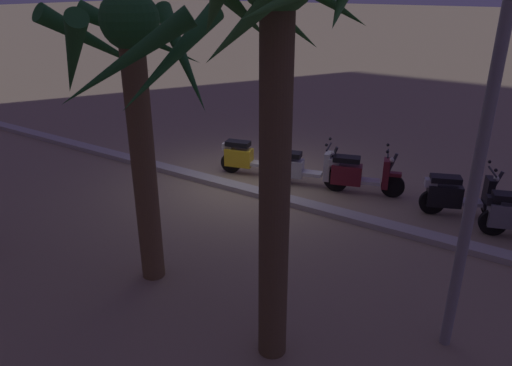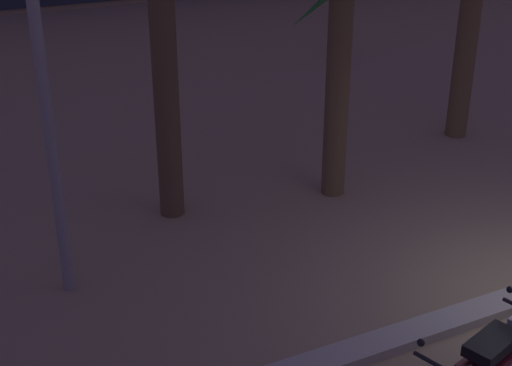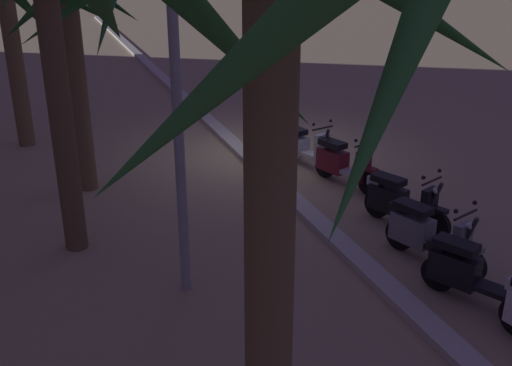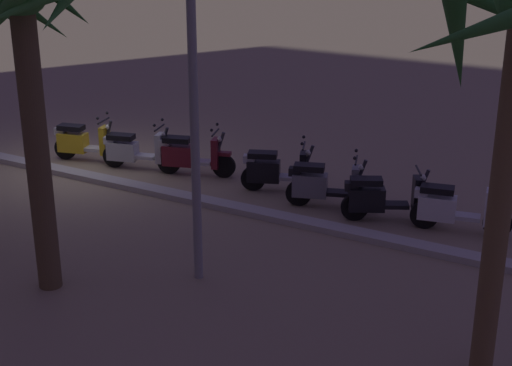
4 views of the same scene
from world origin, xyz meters
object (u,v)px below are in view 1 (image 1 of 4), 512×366
scooter_black_far_back (458,195)px  palm_tree_near_sign (277,61)px  palm_tree_mid_walkway (135,76)px  street_lamp (508,11)px  scooter_silver_gap_after_mid (301,168)px  scooter_yellow_mid_front (249,157)px  scooter_maroon_tail_end (358,174)px

scooter_black_far_back → palm_tree_near_sign: (1.15, 5.47, 3.29)m
palm_tree_mid_walkway → street_lamp: bearing=-168.2°
street_lamp → scooter_silver_gap_after_mid: bearing=-42.0°
palm_tree_near_sign → street_lamp: 2.39m
scooter_yellow_mid_front → palm_tree_near_sign: size_ratio=0.34×
scooter_maroon_tail_end → palm_tree_near_sign: size_ratio=0.35×
scooter_yellow_mid_front → palm_tree_mid_walkway: bearing=104.1°
scooter_black_far_back → scooter_yellow_mid_front: size_ratio=0.97×
palm_tree_near_sign → palm_tree_mid_walkway: (2.57, -0.46, -0.47)m
scooter_yellow_mid_front → street_lamp: street_lamp is taller
street_lamp → scooter_maroon_tail_end: bearing=-54.6°
scooter_maroon_tail_end → palm_tree_near_sign: 6.44m
scooter_black_far_back → scooter_maroon_tail_end: size_ratio=0.96×
scooter_silver_gap_after_mid → palm_tree_near_sign: palm_tree_near_sign is taller
scooter_maroon_tail_end → scooter_silver_gap_after_mid: size_ratio=0.96×
scooter_silver_gap_after_mid → street_lamp: size_ratio=0.26×
scooter_maroon_tail_end → scooter_yellow_mid_front: size_ratio=1.01×
scooter_black_far_back → palm_tree_mid_walkway: (3.72, 5.01, 2.82)m
scooter_maroon_tail_end → palm_tree_mid_walkway: (1.58, 4.99, 2.82)m
scooter_black_far_back → street_lamp: size_ratio=0.24×
scooter_silver_gap_after_mid → palm_tree_mid_walkway: 5.51m
scooter_yellow_mid_front → palm_tree_mid_walkway: palm_tree_mid_walkway is taller
scooter_silver_gap_after_mid → scooter_yellow_mid_front: size_ratio=1.05×
palm_tree_near_sign → palm_tree_mid_walkway: 2.65m
scooter_silver_gap_after_mid → palm_tree_mid_walkway: (0.26, 4.72, 2.84)m
scooter_silver_gap_after_mid → palm_tree_mid_walkway: size_ratio=0.41×
scooter_maroon_tail_end → street_lamp: bearing=125.4°
scooter_silver_gap_after_mid → scooter_black_far_back: bearing=-175.2°
scooter_maroon_tail_end → palm_tree_near_sign: (-0.99, 5.45, 3.29)m
scooter_black_far_back → palm_tree_mid_walkway: size_ratio=0.38×
scooter_black_far_back → street_lamp: (-0.74, 4.08, 3.76)m
scooter_silver_gap_after_mid → palm_tree_near_sign: 6.57m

